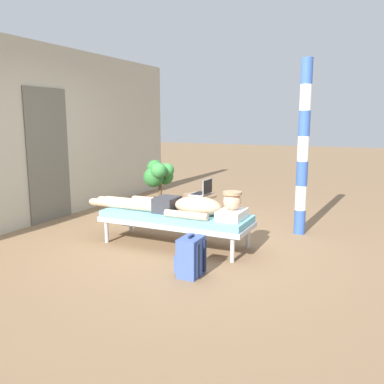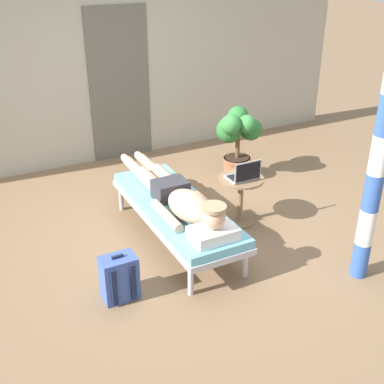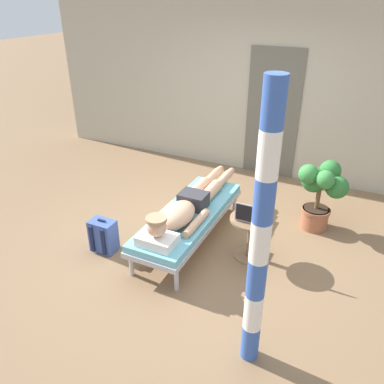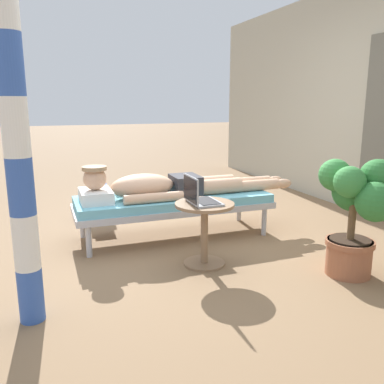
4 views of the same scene
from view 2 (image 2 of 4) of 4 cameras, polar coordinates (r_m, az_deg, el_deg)
name	(u,v)px [view 2 (image 2 of 4)]	position (r m, az deg, el deg)	size (l,w,h in m)	color
ground_plane	(187,233)	(5.18, -0.61, -4.78)	(40.00, 40.00, 0.00)	#846647
house_wall_back	(92,61)	(6.78, -11.44, 14.63)	(7.60, 0.20, 2.70)	#B2AD99
house_door_panel	(120,85)	(6.84, -8.35, 12.13)	(0.84, 0.03, 2.04)	#625F54
lounge_chair	(176,210)	(4.91, -1.88, -2.05)	(0.65, 1.92, 0.42)	#B7B7BC
person_reclining	(179,197)	(4.77, -1.50, -0.62)	(0.53, 2.17, 0.33)	white
side_table	(241,192)	(5.25, 5.64, -0.03)	(0.48, 0.48, 0.52)	#8C6B4C
laptop	(244,175)	(5.12, 6.06, 2.00)	(0.31, 0.24, 0.23)	#A5A8AD
backpack	(119,278)	(4.26, -8.43, -9.78)	(0.30, 0.26, 0.42)	#3F59A5
potted_plant	(238,137)	(6.24, 5.31, 6.35)	(0.61, 0.49, 0.91)	#9E5B3D
porch_post	(379,155)	(4.28, 20.86, 4.01)	(0.15, 0.15, 2.36)	#3359B2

